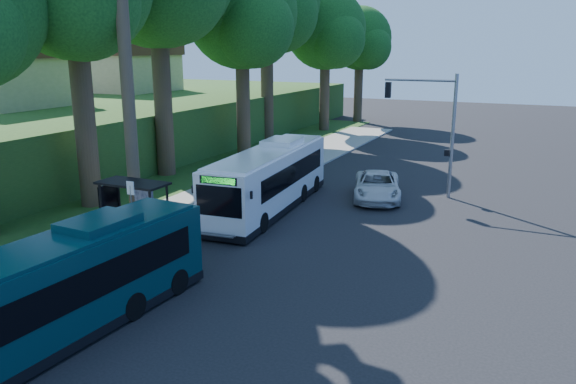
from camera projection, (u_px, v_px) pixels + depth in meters
The scene contains 15 objects.
ground at pixel (302, 238), 25.48m from camera, with size 140.00×140.00×0.00m, color black.
sidewalk at pixel (171, 217), 28.45m from camera, with size 4.50×70.00×0.12m, color gray.
red_curb at pixel (158, 248), 23.99m from camera, with size 0.25×30.00×0.13m, color maroon.
grass_verge at pixel (144, 185), 35.17m from camera, with size 8.00×70.00×0.06m, color #234719.
bus_shelter at pixel (131, 197), 25.48m from camera, with size 3.20×1.51×2.55m.
stop_sign_pole at pixel (132, 208), 22.77m from camera, with size 0.35×0.06×3.17m.
traffic_signal_pole at pixel (435, 120), 31.60m from camera, with size 4.10×0.30×7.00m.
hillside_backdrop at pixel (95, 118), 48.86m from camera, with size 24.00×60.00×8.80m.
tree_2 at pixel (243, 18), 41.74m from camera, with size 8.82×8.40×15.12m.
tree_3 at pixel (267, 5), 49.19m from camera, with size 10.08×9.60×17.28m.
tree_4 at pixel (326, 33), 55.76m from camera, with size 8.40×8.00×14.14m.
tree_5 at pixel (360, 42), 62.57m from camera, with size 7.35×7.00×12.86m.
white_bus at pixel (270, 178), 29.66m from camera, with size 3.47×11.88×3.49m.
teal_bus at pixel (59, 288), 16.39m from camera, with size 2.97×11.03×3.25m.
pickup at pixel (377, 186), 31.84m from camera, with size 2.51×5.45×1.51m, color silver.
Camera 1 is at (9.60, -22.16, 8.41)m, focal length 35.00 mm.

